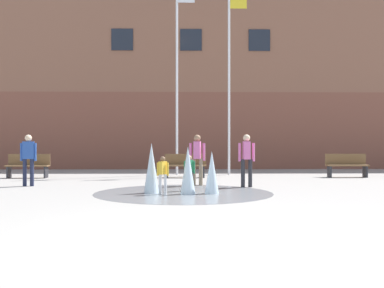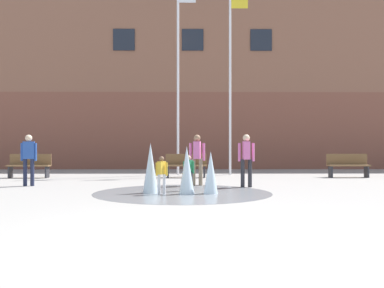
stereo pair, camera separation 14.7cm
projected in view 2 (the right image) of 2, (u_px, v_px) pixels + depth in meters
ground_plane at (206, 234)px, 6.49m from camera, size 100.00×100.00×0.00m
library_building at (192, 90)px, 25.89m from camera, size 36.00×6.05×8.78m
splash_fountain at (180, 175)px, 11.81m from camera, size 4.74×4.74×1.33m
park_bench_far_left at (29, 165)px, 17.20m from camera, size 1.60×0.44×0.91m
park_bench_center at (186, 165)px, 17.35m from camera, size 1.60×0.44×0.91m
park_bench_under_right_flagpole at (348, 165)px, 17.41m from camera, size 1.60×0.44×0.91m
teen_by_trashcan at (197, 156)px, 14.01m from camera, size 0.50×0.37×1.59m
child_with_pink_shirt at (189, 170)px, 12.44m from camera, size 0.31×0.24×0.99m
adult_watching at (29, 156)px, 13.87m from camera, size 0.50×0.27×1.59m
child_in_fountain at (162, 172)px, 11.58m from camera, size 0.31×0.24×0.99m
adult_near_bench at (246, 156)px, 13.50m from camera, size 0.50×0.34×1.59m
flagpole_left at (179, 73)px, 18.91m from camera, size 0.80×0.10×8.11m
flagpole_right at (231, 76)px, 18.93m from camera, size 0.80×0.10×7.88m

